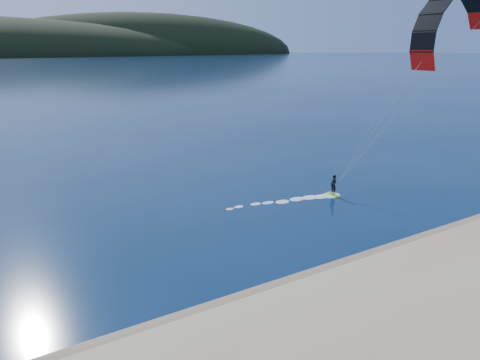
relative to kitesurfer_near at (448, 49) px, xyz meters
name	(u,v)px	position (x,y,z in m)	size (l,w,h in m)	color
ground	(315,350)	(-22.29, -10.75, -12.84)	(1800.00, 1800.00, 0.00)	#08223E
wet_sand	(260,301)	(-22.29, -6.25, -12.79)	(220.00, 2.50, 0.10)	olive
kitesurfer_near	(448,49)	(0.00, 0.00, 0.00)	(22.58, 7.93, 16.88)	#B2EE1C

